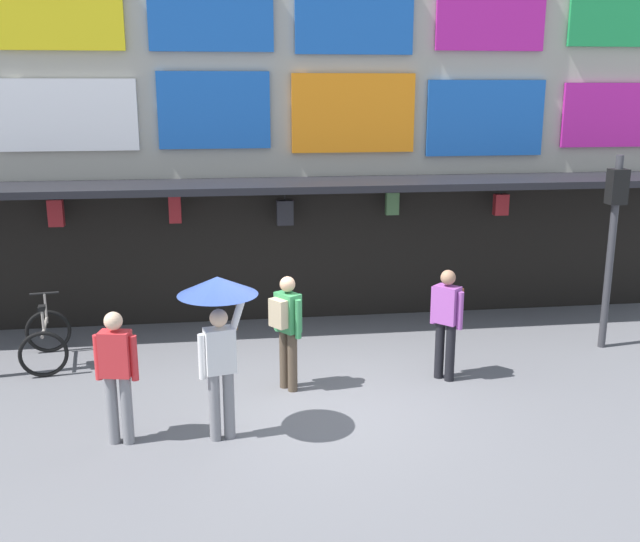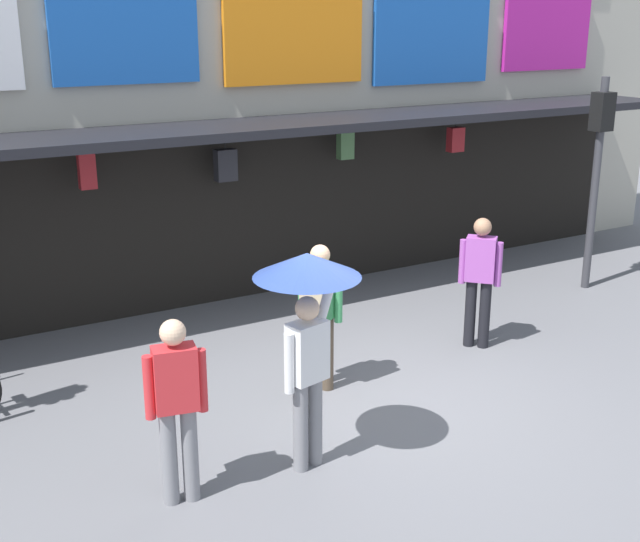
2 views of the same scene
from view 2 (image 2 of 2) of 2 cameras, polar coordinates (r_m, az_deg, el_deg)
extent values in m
plane|color=slate|center=(9.08, 3.67, -9.16)|extent=(80.00, 80.00, 0.00)
cube|color=#B2AD9E|center=(12.21, -8.60, 16.93)|extent=(18.00, 1.20, 8.00)
cube|color=black|center=(11.11, -5.72, 9.77)|extent=(15.30, 1.40, 0.12)
cube|color=blue|center=(11.18, -13.33, 15.86)|extent=(1.94, 0.08, 1.32)
cube|color=orange|center=(12.15, -1.75, 16.09)|extent=(2.22, 0.08, 1.38)
cube|color=blue|center=(13.51, 7.81, 15.64)|extent=(2.20, 0.08, 1.36)
cube|color=#B71E93|center=(15.14, 15.47, 15.52)|extent=(1.92, 0.08, 1.18)
cylinder|color=black|center=(10.75, -15.99, 8.27)|extent=(0.02, 0.02, 0.13)
cube|color=maroon|center=(10.80, -15.86, 6.71)|extent=(0.21, 0.12, 0.47)
cylinder|color=black|center=(11.42, -6.63, 9.01)|extent=(0.02, 0.02, 0.25)
cube|color=#232328|center=(11.48, -6.57, 7.31)|extent=(0.29, 0.17, 0.44)
cylinder|color=black|center=(12.33, 1.79, 9.95)|extent=(0.02, 0.02, 0.15)
cube|color=#477042|center=(12.37, 1.77, 8.69)|extent=(0.23, 0.14, 0.40)
cylinder|color=black|center=(13.45, 9.44, 10.23)|extent=(0.02, 0.02, 0.21)
cube|color=maroon|center=(13.49, 9.38, 8.98)|extent=(0.26, 0.15, 0.39)
cube|color=black|center=(11.97, -6.90, 3.69)|extent=(15.30, 0.04, 2.50)
cylinder|color=#38383D|center=(13.04, 18.52, 5.62)|extent=(0.12, 0.12, 3.20)
cube|color=black|center=(12.88, 18.99, 10.41)|extent=(0.28, 0.24, 0.56)
sphere|color=red|center=(12.96, 18.62, 11.06)|extent=(0.15, 0.15, 0.15)
sphere|color=black|center=(12.98, 18.51, 9.93)|extent=(0.15, 0.15, 0.15)
cylinder|color=gray|center=(7.32, -8.99, -12.40)|extent=(0.14, 0.14, 0.88)
cylinder|color=gray|center=(7.30, -10.42, -12.58)|extent=(0.14, 0.14, 0.88)
cube|color=red|center=(6.98, -10.00, -7.35)|extent=(0.40, 0.29, 0.56)
sphere|color=beige|center=(6.82, -10.18, -4.21)|extent=(0.22, 0.22, 0.22)
cylinder|color=red|center=(7.03, -8.20, -7.51)|extent=(0.09, 0.09, 0.56)
cylinder|color=red|center=(6.98, -11.78, -7.92)|extent=(0.09, 0.09, 0.56)
cube|color=brown|center=(7.12, -10.22, -6.69)|extent=(0.31, 0.21, 0.40)
cylinder|color=gray|center=(7.66, -1.36, -10.75)|extent=(0.14, 0.14, 0.88)
cylinder|color=gray|center=(7.77, -0.36, -10.32)|extent=(0.14, 0.14, 0.88)
cube|color=white|center=(7.40, -0.88, -5.60)|extent=(0.40, 0.30, 0.56)
sphere|color=beige|center=(7.25, -0.89, -2.61)|extent=(0.22, 0.22, 0.22)
cylinder|color=white|center=(7.29, -2.16, -6.42)|extent=(0.09, 0.09, 0.56)
cylinder|color=white|center=(7.40, 0.36, -2.29)|extent=(0.23, 0.09, 0.48)
cylinder|color=#4C3823|center=(7.36, 0.36, -1.52)|extent=(0.02, 0.02, 0.55)
cone|color=#334C99|center=(7.13, -0.91, 0.41)|extent=(0.96, 0.96, 0.22)
cylinder|color=brown|center=(9.29, -0.50, -5.51)|extent=(0.14, 0.14, 0.88)
cylinder|color=brown|center=(9.22, 0.51, -5.69)|extent=(0.14, 0.14, 0.88)
cube|color=#388E51|center=(9.00, 0.00, -1.37)|extent=(0.39, 0.42, 0.56)
sphere|color=tan|center=(8.87, 0.00, 1.14)|extent=(0.22, 0.22, 0.22)
cylinder|color=#388E51|center=(9.10, -1.26, -1.48)|extent=(0.09, 0.09, 0.56)
cylinder|color=#388E51|center=(8.93, 1.29, -1.86)|extent=(0.09, 0.09, 0.56)
cube|color=tan|center=(8.85, -0.43, -1.55)|extent=(0.29, 0.32, 0.40)
cylinder|color=black|center=(10.57, 11.35, -2.96)|extent=(0.14, 0.14, 0.88)
cylinder|color=black|center=(10.59, 10.38, -2.87)|extent=(0.14, 0.14, 0.88)
cube|color=#9E4CA8|center=(10.36, 11.08, 0.82)|extent=(0.41, 0.41, 0.56)
sphere|color=#A87A5B|center=(10.25, 11.22, 3.02)|extent=(0.22, 0.22, 0.22)
cylinder|color=#9E4CA8|center=(10.35, 12.28, 0.45)|extent=(0.09, 0.09, 0.56)
cylinder|color=#9E4CA8|center=(10.39, 9.87, 0.66)|extent=(0.09, 0.09, 0.56)
cube|color=brown|center=(10.50, 11.19, 1.16)|extent=(0.31, 0.31, 0.40)
camera|label=1|loc=(4.19, 95.74, 1.15)|focal=40.96mm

